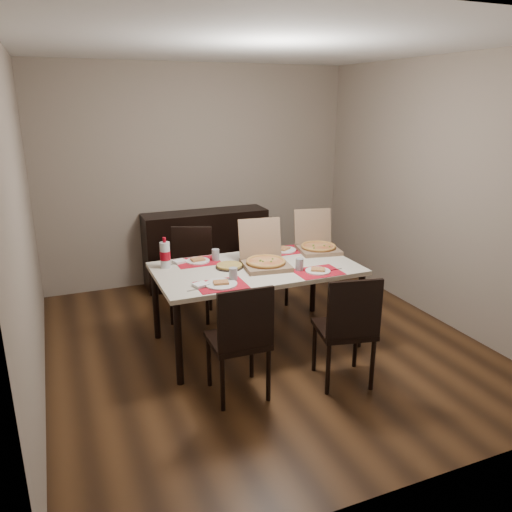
% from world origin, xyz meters
% --- Properties ---
extents(ground, '(3.80, 4.00, 0.02)m').
position_xyz_m(ground, '(0.00, 0.00, -0.01)').
color(ground, '#452A15').
rests_on(ground, ground).
extents(room_walls, '(3.84, 4.02, 2.62)m').
position_xyz_m(room_walls, '(0.00, 0.43, 1.73)').
color(room_walls, gray).
rests_on(room_walls, ground).
extents(sideboard, '(1.50, 0.40, 0.90)m').
position_xyz_m(sideboard, '(0.00, 1.78, 0.45)').
color(sideboard, black).
rests_on(sideboard, ground).
extents(dining_table, '(1.80, 1.00, 0.75)m').
position_xyz_m(dining_table, '(-0.05, 0.05, 0.68)').
color(dining_table, beige).
rests_on(dining_table, ground).
extents(chair_near_left, '(0.43, 0.43, 0.93)m').
position_xyz_m(chair_near_left, '(-0.50, -0.76, 0.51)').
color(chair_near_left, black).
rests_on(chair_near_left, ground).
extents(chair_near_right, '(0.50, 0.50, 0.93)m').
position_xyz_m(chair_near_right, '(0.33, -0.90, 0.51)').
color(chair_near_right, black).
rests_on(chair_near_right, ground).
extents(chair_far_left, '(0.55, 0.55, 0.93)m').
position_xyz_m(chair_far_left, '(-0.43, 0.89, 0.51)').
color(chair_far_left, black).
rests_on(chair_far_left, ground).
extents(chair_far_right, '(0.47, 0.47, 0.93)m').
position_xyz_m(chair_far_right, '(0.38, 0.96, 0.51)').
color(chair_far_right, black).
rests_on(chair_far_right, ground).
extents(setting_near_left, '(0.49, 0.30, 0.11)m').
position_xyz_m(setting_near_left, '(-0.48, -0.26, 0.77)').
color(setting_near_left, red).
rests_on(setting_near_left, dining_table).
extents(setting_near_right, '(0.44, 0.30, 0.11)m').
position_xyz_m(setting_near_right, '(0.35, -0.27, 0.77)').
color(setting_near_right, red).
rests_on(setting_near_right, dining_table).
extents(setting_far_left, '(0.47, 0.30, 0.11)m').
position_xyz_m(setting_far_left, '(-0.47, 0.38, 0.77)').
color(setting_far_left, red).
rests_on(setting_far_left, dining_table).
extents(setting_far_right, '(0.46, 0.30, 0.11)m').
position_xyz_m(setting_far_right, '(0.35, 0.37, 0.77)').
color(setting_far_right, red).
rests_on(setting_far_right, dining_table).
extents(napkin_loose, '(0.15, 0.15, 0.02)m').
position_xyz_m(napkin_loose, '(0.02, -0.07, 0.76)').
color(napkin_loose, white).
rests_on(napkin_loose, dining_table).
extents(pizza_box_center, '(0.45, 0.49, 0.40)m').
position_xyz_m(pizza_box_center, '(0.03, 0.03, 0.81)').
color(pizza_box_center, '#7C6048').
rests_on(pizza_box_center, dining_table).
extents(pizza_box_right, '(0.45, 0.49, 0.38)m').
position_xyz_m(pizza_box_right, '(0.71, 0.28, 0.81)').
color(pizza_box_right, '#7C6048').
rests_on(pizza_box_right, dining_table).
extents(faina_plate, '(0.25, 0.25, 0.03)m').
position_xyz_m(faina_plate, '(-0.28, 0.11, 0.76)').
color(faina_plate, black).
rests_on(faina_plate, dining_table).
extents(dip_bowl, '(0.15, 0.15, 0.03)m').
position_xyz_m(dip_bowl, '(-0.02, 0.24, 0.76)').
color(dip_bowl, white).
rests_on(dip_bowl, dining_table).
extents(soda_bottle, '(0.09, 0.09, 0.28)m').
position_xyz_m(soda_bottle, '(-0.81, 0.34, 0.87)').
color(soda_bottle, silver).
rests_on(soda_bottle, dining_table).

